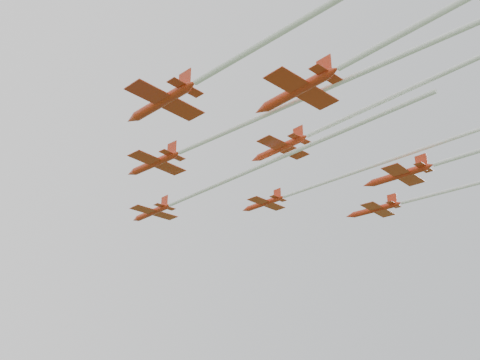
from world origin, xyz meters
TOP-DOWN VIEW (x-y plane):
  - jet_lead at (-0.46, 8.08)m, footprint 11.07×59.42m
  - jet_row2_left at (-6.88, -9.73)m, footprint 17.13×65.93m
  - jet_row2_right at (15.99, -3.23)m, footprint 11.64×56.25m
  - jet_row3_left at (-16.74, -21.86)m, footprint 13.21×55.06m
  - jet_row3_mid at (2.58, -16.96)m, footprint 8.66×45.87m
  - jet_row3_right at (27.93, -15.95)m, footprint 13.66×50.70m
  - jet_row4_left at (-5.31, -34.29)m, footprint 10.88×61.90m

SIDE VIEW (x-z plane):
  - jet_row3_right at x=27.93m, z-range 52.95..55.36m
  - jet_lead at x=-0.46m, z-range 54.08..56.67m
  - jet_row3_left at x=-16.74m, z-range 54.16..57.05m
  - jet_row4_left at x=-5.31m, z-range 55.16..58.12m
  - jet_row2_left at x=-6.88m, z-range 55.35..58.09m
  - jet_row3_mid at x=2.58m, z-range 55.71..58.22m
  - jet_row2_right at x=15.99m, z-range 56.09..58.43m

